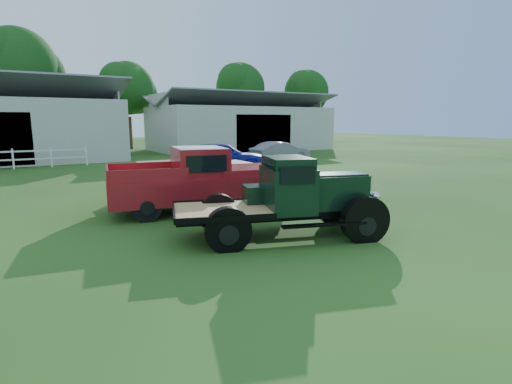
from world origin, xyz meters
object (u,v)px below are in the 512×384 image
vintage_flatbed (283,198)px  misc_car_grey (280,152)px  red_pickup (197,179)px  white_pickup (196,171)px  misc_car_blue (222,156)px

vintage_flatbed → misc_car_grey: bearing=74.0°
vintage_flatbed → misc_car_grey: (9.97, 14.52, -0.29)m
red_pickup → white_pickup: size_ratio=1.23×
vintage_flatbed → red_pickup: 3.85m
vintage_flatbed → red_pickup: size_ratio=0.89×
misc_car_grey → vintage_flatbed: bearing=142.7°
misc_car_grey → white_pickup: bearing=126.4°
vintage_flatbed → misc_car_blue: vintage_flatbed is taller
misc_car_blue → vintage_flatbed: bearing=-179.9°
misc_car_blue → misc_car_grey: bearing=-50.7°
red_pickup → misc_car_grey: red_pickup is taller
white_pickup → misc_car_blue: bearing=56.7°
vintage_flatbed → red_pickup: red_pickup is taller
vintage_flatbed → misc_car_blue: bearing=88.3°
white_pickup → misc_car_grey: (9.33, 7.63, -0.13)m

